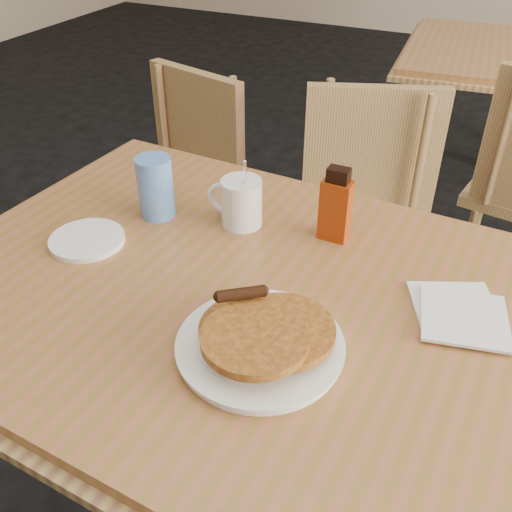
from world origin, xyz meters
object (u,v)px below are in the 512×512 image
Objects in this scene: blue_tumbler at (156,187)px; coffee_mug at (240,201)px; syrup_bottle at (336,207)px; chair_main_far at (357,214)px; chair_wall_extra at (187,180)px; pancake_plate at (261,340)px; main_table at (266,312)px.

coffee_mug is at bearing 13.96° from blue_tumbler.
coffee_mug is 1.03× the size of syrup_bottle.
chair_wall_extra is at bearing 159.00° from chair_main_far.
pancake_plate is at bearing -105.26° from chair_main_far.
chair_wall_extra is 0.76m from coffee_mug.
syrup_bottle reaches higher than blue_tumbler.
main_table is 0.27m from coffee_mug.
chair_wall_extra is 6.23× the size of blue_tumbler.
pancake_plate is at bearing -46.87° from coffee_mug.
blue_tumbler is at bearing -48.39° from chair_wall_extra.
blue_tumbler is (-0.31, -0.56, 0.29)m from chair_main_far.
coffee_mug is at bearing 127.24° from main_table.
syrup_bottle is at bearing -101.87° from chair_main_far.
pancake_plate is 1.71× the size of syrup_bottle.
chair_main_far is 0.59m from chair_wall_extra.
coffee_mug is at bearing 121.40° from pancake_plate.
blue_tumbler is (-0.18, -0.05, 0.01)m from coffee_mug.
blue_tumbler is at bearing 143.17° from pancake_plate.
blue_tumbler is (-0.38, 0.29, 0.04)m from pancake_plate.
main_table is at bearing -34.50° from chair_wall_extra.
main_table is 1.64× the size of chair_wall_extra.
chair_main_far reaches higher than main_table.
coffee_mug reaches higher than syrup_bottle.
chair_wall_extra is 3.11× the size of pancake_plate.
blue_tumbler is at bearing 154.91° from main_table.
chair_main_far is at bearing 61.06° from blue_tumbler.
pancake_plate is 2.00× the size of blue_tumbler.
pancake_plate is at bearing -69.16° from main_table.
coffee_mug reaches higher than blue_tumbler.
main_table is 1.57× the size of chair_main_far.
pancake_plate is at bearing -36.83° from blue_tumbler.
syrup_bottle is at bearing 90.65° from pancake_plate.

